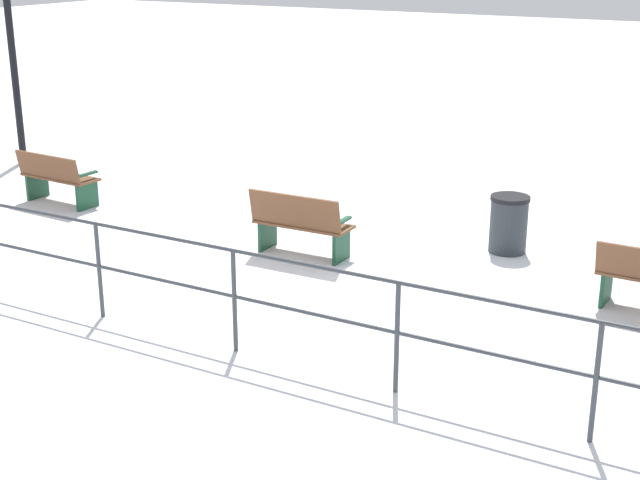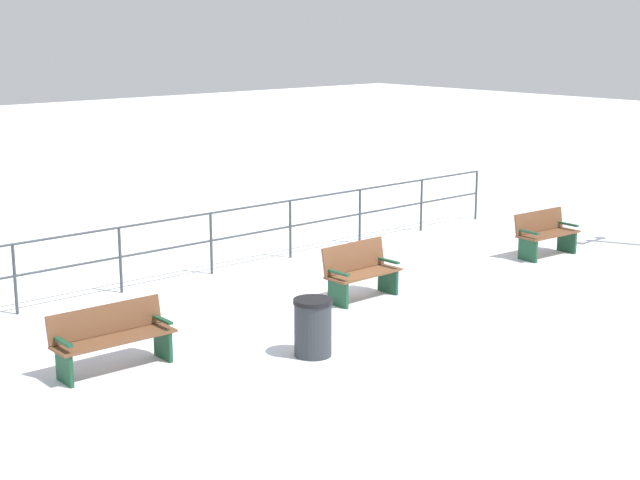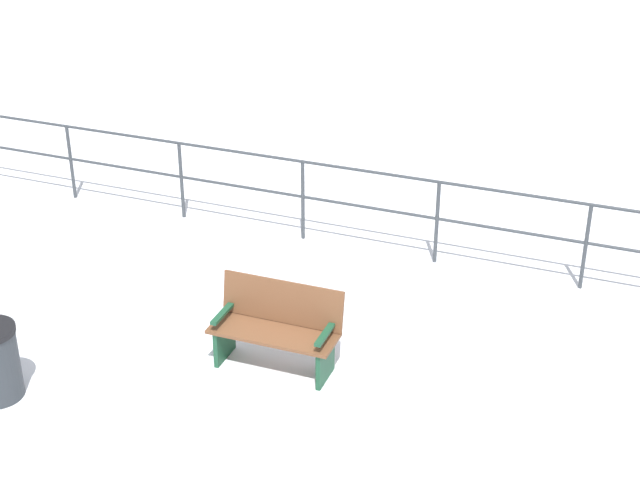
# 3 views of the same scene
# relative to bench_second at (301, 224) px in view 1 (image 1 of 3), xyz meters

# --- Properties ---
(ground_plane) EXTENTS (80.00, 80.00, 0.00)m
(ground_plane) POSITION_rel_bench_second_xyz_m (0.22, 0.00, -0.46)
(ground_plane) COLOR white
(ground_plane) RESTS_ON ground
(bench_second) EXTENTS (0.57, 1.38, 0.92)m
(bench_second) POSITION_rel_bench_second_xyz_m (0.00, 0.00, 0.00)
(bench_second) COLOR brown
(bench_second) RESTS_ON ground
(bench_third) EXTENTS (0.63, 1.41, 0.87)m
(bench_third) POSITION_rel_bench_second_xyz_m (0.25, 4.76, -0.01)
(bench_third) COLOR brown
(bench_third) RESTS_ON ground
(lamppost_middle) EXTENTS (0.23, 0.99, 4.21)m
(lamppost_middle) POSITION_rel_bench_second_xyz_m (2.09, 7.52, 2.18)
(lamppost_middle) COLOR black
(lamppost_middle) RESTS_ON ground
(waterfront_railing) EXTENTS (0.05, 13.08, 1.15)m
(waterfront_railing) POSITION_rel_bench_second_xyz_m (-2.93, 0.00, 0.30)
(waterfront_railing) COLOR #383D42
(waterfront_railing) RESTS_ON ground
(trash_bin) EXTENTS (0.54, 0.54, 0.80)m
(trash_bin) POSITION_rel_bench_second_xyz_m (1.58, -2.41, -0.06)
(trash_bin) COLOR #2D3338
(trash_bin) RESTS_ON ground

